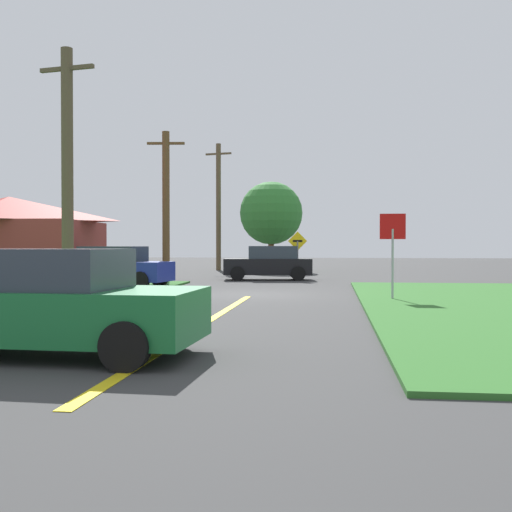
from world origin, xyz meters
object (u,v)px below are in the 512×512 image
Objects in this scene: car_approaching_junction at (269,263)px; utility_pole_near at (67,172)px; stop_sign at (393,239)px; utility_pole_mid at (166,204)px; barn at (9,240)px; utility_pole_far at (218,206)px; parked_car_near_building at (116,267)px; direction_sign at (298,250)px; car_behind_on_main_road at (51,303)px; oak_tree_left at (271,213)px.

utility_pole_near is at bearing 61.01° from car_approaching_junction.
stop_sign is 0.35× the size of utility_pole_near.
stop_sign is 9.92m from utility_pole_near.
utility_pole_mid is 7.25m from barn.
utility_pole_near is (-9.65, -1.09, 2.02)m from stop_sign.
stop_sign is 16.94m from barn.
utility_pole_near is 11.40m from utility_pole_mid.
utility_pole_far is at bearing -67.32° from stop_sign.
parked_car_near_building is 9.03m from direction_sign.
utility_pole_far is (0.43, 22.80, 0.42)m from utility_pole_near.
direction_sign reaches higher than car_behind_on_main_road.
utility_pole_mid is (-4.92, -0.49, 2.84)m from car_approaching_junction.
utility_pole_mid is 3.08× the size of direction_sign.
stop_sign is at bearing 6.45° from utility_pole_near.
utility_pole_near is (-4.86, -11.89, 3.05)m from car_approaching_junction.
car_approaching_junction is 0.76× the size of oak_tree_left.
parked_car_near_building is 0.59× the size of utility_pole_near.
stop_sign is at bearing 107.17° from car_approaching_junction.
utility_pole_mid is (-0.05, 11.40, -0.22)m from utility_pole_near.
car_approaching_junction is at bearing 56.12° from parked_car_near_building.
car_behind_on_main_road is at bearing -67.76° from utility_pole_near.
parked_car_near_building is at bearing -17.72° from barn.
direction_sign is 10.76m from oak_tree_left.
parked_car_near_building is at bearing -25.43° from stop_sign.
barn is (-9.63, 16.53, 1.07)m from car_behind_on_main_road.
car_approaching_junction is 0.61× the size of utility_pole_mid.
utility_pole_near reaches higher than car_behind_on_main_road.
utility_pole_far is at bearing -74.59° from car_approaching_junction.
stop_sign is 0.59× the size of parked_car_near_building.
utility_pole_mid is at bearing -47.08° from stop_sign.
parked_car_near_building is 0.61× the size of barn.
utility_pole_mid reaches higher than oak_tree_left.
stop_sign is at bearing -22.63° from barn.
direction_sign is at bearing 18.70° from barn.
parked_car_near_building is 17.02m from oak_tree_left.
barn reaches higher than direction_sign.
barn is at bearing 14.82° from car_approaching_junction.
stop_sign is at bearing -46.72° from utility_pole_mid.
car_approaching_junction is at bearing -85.06° from oak_tree_left.
car_approaching_junction is 10.57m from oak_tree_left.
car_behind_on_main_road is 0.60× the size of barn.
barn reaches higher than parked_car_near_building.
stop_sign is 21.76m from oak_tree_left.
oak_tree_left is 0.78× the size of barn.
utility_pole_far reaches higher than parked_car_near_building.
utility_pole_mid is at bearing 102.86° from car_behind_on_main_road.
stop_sign is 0.31× the size of utility_pole_far.
car_approaching_junction is at bearing -66.45° from stop_sign.
parked_car_near_building is 1.03× the size of car_approaching_junction.
stop_sign is 0.36× the size of barn.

